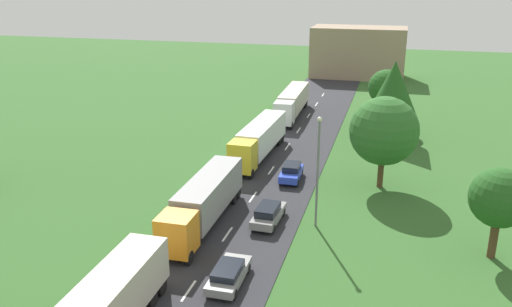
# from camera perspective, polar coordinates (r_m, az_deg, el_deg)

# --- Properties ---
(road) EXTENTS (10.00, 140.00, 0.06)m
(road) POSITION_cam_1_polar(r_m,az_deg,el_deg) (38.40, -4.55, -10.77)
(road) COLOR #2B2B30
(road) RESTS_ON ground
(lane_marking_centre) EXTENTS (0.16, 119.34, 0.01)m
(lane_marking_centre) POSITION_cam_1_polar(r_m,az_deg,el_deg) (34.96, -6.96, -14.04)
(lane_marking_centre) COLOR white
(lane_marking_centre) RESTS_ON road
(truck_second) EXTENTS (2.56, 13.14, 3.54)m
(truck_second) POSITION_cam_1_polar(r_m,az_deg,el_deg) (41.84, -5.60, -5.02)
(truck_second) COLOR orange
(truck_second) RESTS_ON road
(truck_third) EXTENTS (2.87, 13.94, 3.58)m
(truck_third) POSITION_cam_1_polar(r_m,az_deg,el_deg) (56.90, 0.36, 1.64)
(truck_third) COLOR yellow
(truck_third) RESTS_ON road
(truck_fourth) EXTENTS (2.84, 14.61, 3.53)m
(truck_fourth) POSITION_cam_1_polar(r_m,az_deg,el_deg) (74.02, 3.93, 5.63)
(truck_fourth) COLOR white
(truck_fourth) RESTS_ON road
(car_third) EXTENTS (1.90, 4.55, 1.34)m
(car_third) POSITION_cam_1_polar(r_m,az_deg,el_deg) (34.64, -2.97, -12.84)
(car_third) COLOR gray
(car_third) RESTS_ON road
(car_fourth) EXTENTS (1.99, 4.63, 1.55)m
(car_fourth) POSITION_cam_1_polar(r_m,az_deg,el_deg) (42.28, 1.34, -6.52)
(car_fourth) COLOR gray
(car_fourth) RESTS_ON road
(car_fifth) EXTENTS (1.91, 4.17, 1.57)m
(car_fifth) POSITION_cam_1_polar(r_m,az_deg,el_deg) (50.97, 3.83, -2.00)
(car_fifth) COLOR blue
(car_fifth) RESTS_ON road
(lamppost_second) EXTENTS (0.36, 0.36, 8.93)m
(lamppost_second) POSITION_cam_1_polar(r_m,az_deg,el_deg) (40.60, 6.68, -1.49)
(lamppost_second) COLOR slate
(lamppost_second) RESTS_ON ground
(tree_birch) EXTENTS (4.14, 4.14, 6.63)m
(tree_birch) POSITION_cam_1_polar(r_m,az_deg,el_deg) (39.61, 24.82, -4.40)
(tree_birch) COLOR #513823
(tree_birch) RESTS_ON ground
(tree_pine) EXTENTS (5.66, 5.66, 9.59)m
(tree_pine) POSITION_cam_1_polar(r_m,az_deg,el_deg) (63.44, 14.63, 6.86)
(tree_pine) COLOR #513823
(tree_pine) RESTS_ON ground
(tree_ash) EXTENTS (6.30, 6.30, 8.60)m
(tree_ash) POSITION_cam_1_polar(r_m,az_deg,el_deg) (49.29, 13.63, 2.36)
(tree_ash) COLOR #513823
(tree_ash) RESTS_ON ground
(tree_lime) EXTENTS (4.49, 4.49, 7.51)m
(tree_lime) POSITION_cam_1_polar(r_m,az_deg,el_deg) (69.74, 13.83, 6.92)
(tree_lime) COLOR #513823
(tree_lime) RESTS_ON ground
(distant_building) EXTENTS (17.44, 9.01, 9.46)m
(distant_building) POSITION_cam_1_polar(r_m,az_deg,el_deg) (104.47, 10.95, 10.66)
(distant_building) COLOR #9E846B
(distant_building) RESTS_ON ground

